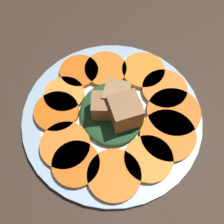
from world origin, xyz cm
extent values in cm
cube|color=#38281E|center=(0.00, 0.00, 1.00)|extent=(120.00, 120.00, 2.00)
cylinder|color=#99B7D1|center=(0.00, 0.00, 2.50)|extent=(29.58, 29.58, 1.00)
cylinder|color=white|center=(0.00, 0.00, 2.55)|extent=(23.66, 23.66, 1.00)
cylinder|color=orange|center=(-4.62, -7.55, 3.53)|extent=(6.84, 6.84, 0.86)
cylinder|color=#D45F12|center=(-1.51, -8.95, 3.53)|extent=(7.35, 7.35, 0.86)
cylinder|color=orange|center=(4.53, -7.83, 3.53)|extent=(7.79, 7.79, 0.86)
cylinder|color=#D56014|center=(7.67, -6.40, 3.53)|extent=(7.21, 7.21, 0.86)
cylinder|color=orange|center=(10.09, -0.98, 3.53)|extent=(7.99, 7.99, 0.86)
cylinder|color=orange|center=(8.29, 4.47, 3.53)|extent=(7.43, 7.43, 0.86)
cylinder|color=orange|center=(4.91, 8.20, 3.53)|extent=(8.81, 8.81, 0.86)
cylinder|color=orange|center=(1.02, 10.02, 3.53)|extent=(8.79, 8.79, 0.86)
cylinder|color=orange|center=(-3.51, 9.47, 3.53)|extent=(7.69, 7.69, 0.86)
cylinder|color=orange|center=(-7.79, 6.56, 3.53)|extent=(7.54, 7.54, 0.86)
cylinder|color=orange|center=(-8.89, 0.42, 3.53)|extent=(7.45, 7.45, 0.86)
cylinder|color=#D45F12|center=(-9.04, -4.68, 3.53)|extent=(6.80, 6.80, 0.86)
ellipsoid|color=#1E4723|center=(0.00, 0.00, 3.91)|extent=(11.51, 10.35, 1.63)
cube|color=#9E754C|center=(-1.34, 0.88, 6.63)|extent=(4.97, 4.97, 3.81)
cube|color=olive|center=(1.58, 1.74, 6.94)|extent=(5.18, 5.18, 4.43)
cube|color=olive|center=(-0.23, -1.39, 6.47)|extent=(3.93, 3.93, 3.49)
cube|color=silver|center=(3.52, -5.97, 3.30)|extent=(11.53, 3.29, 0.40)
cube|color=silver|center=(-2.83, -7.21, 3.30)|extent=(1.82, 2.54, 0.40)
cube|color=silver|center=(-5.55, -8.76, 3.30)|extent=(4.52, 1.17, 0.40)
cube|color=silver|center=(-5.68, -8.10, 3.30)|extent=(4.52, 1.17, 0.40)
cube|color=silver|center=(-5.81, -7.45, 3.30)|extent=(4.52, 1.17, 0.40)
cube|color=silver|center=(-5.93, -6.79, 3.30)|extent=(4.52, 1.17, 0.40)
camera|label=1|loc=(20.56, -2.63, 44.20)|focal=45.00mm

